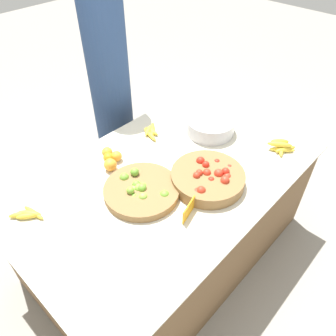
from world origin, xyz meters
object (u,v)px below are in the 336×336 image
at_px(metal_bowl, 210,126).
at_px(lime_bowl, 141,190).
at_px(price_sign, 189,210).
at_px(tomato_basket, 208,178).
at_px(vendor_person, 111,92).

bearing_deg(metal_bowl, lime_bowl, -173.43).
relative_size(lime_bowl, price_sign, 3.14).
xyz_separation_m(lime_bowl, price_sign, (0.06, -0.29, 0.02)).
relative_size(tomato_basket, metal_bowl, 1.29).
height_order(lime_bowl, metal_bowl, metal_bowl).
distance_m(tomato_basket, vendor_person, 1.08).
height_order(metal_bowl, price_sign, metal_bowl).
distance_m(lime_bowl, vendor_person, 0.99).
xyz_separation_m(tomato_basket, vendor_person, (0.19, 1.06, 0.05)).
distance_m(lime_bowl, tomato_basket, 0.37).
xyz_separation_m(metal_bowl, price_sign, (-0.65, -0.37, -0.01)).
bearing_deg(lime_bowl, price_sign, -78.75).
bearing_deg(price_sign, tomato_basket, 1.22).
distance_m(tomato_basket, metal_bowl, 0.49).
bearing_deg(tomato_basket, price_sign, -163.44).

